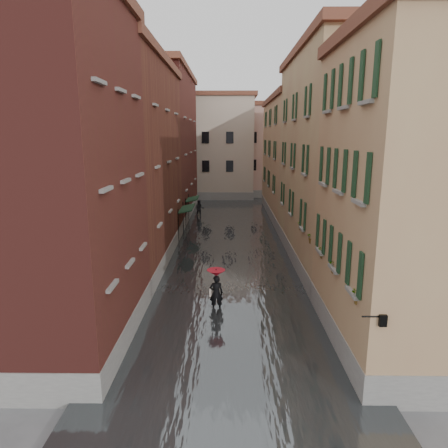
{
  "coord_description": "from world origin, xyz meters",
  "views": [
    {
      "loc": [
        -0.11,
        -16.73,
        8.21
      ],
      "look_at": [
        -0.39,
        6.79,
        3.0
      ],
      "focal_mm": 32.0,
      "sensor_mm": 36.0,
      "label": 1
    }
  ],
  "objects": [
    {
      "name": "ground",
      "position": [
        0.0,
        0.0,
        0.0
      ],
      "size": [
        120.0,
        120.0,
        0.0
      ],
      "primitive_type": "plane",
      "color": "#525254",
      "rests_on": "ground"
    },
    {
      "name": "floodwater",
      "position": [
        0.0,
        13.0,
        0.1
      ],
      "size": [
        10.0,
        60.0,
        0.2
      ],
      "primitive_type": "cube",
      "color": "#3F4446",
      "rests_on": "ground"
    },
    {
      "name": "building_left_near",
      "position": [
        -7.0,
        -2.0,
        6.5
      ],
      "size": [
        6.0,
        8.0,
        13.0
      ],
      "primitive_type": "cube",
      "color": "maroon",
      "rests_on": "ground"
    },
    {
      "name": "building_left_mid",
      "position": [
        -7.0,
        9.0,
        6.25
      ],
      "size": [
        6.0,
        14.0,
        12.5
      ],
      "primitive_type": "cube",
      "color": "#5B2D1C",
      "rests_on": "ground"
    },
    {
      "name": "building_left_far",
      "position": [
        -7.0,
        24.0,
        7.0
      ],
      "size": [
        6.0,
        16.0,
        14.0
      ],
      "primitive_type": "cube",
      "color": "maroon",
      "rests_on": "ground"
    },
    {
      "name": "building_right_near",
      "position": [
        7.0,
        -2.0,
        5.75
      ],
      "size": [
        6.0,
        8.0,
        11.5
      ],
      "primitive_type": "cube",
      "color": "#A67B55",
      "rests_on": "ground"
    },
    {
      "name": "building_right_mid",
      "position": [
        7.0,
        9.0,
        6.5
      ],
      "size": [
        6.0,
        14.0,
        13.0
      ],
      "primitive_type": "cube",
      "color": "tan",
      "rests_on": "ground"
    },
    {
      "name": "building_right_far",
      "position": [
        7.0,
        24.0,
        5.75
      ],
      "size": [
        6.0,
        16.0,
        11.5
      ],
      "primitive_type": "cube",
      "color": "#A67B55",
      "rests_on": "ground"
    },
    {
      "name": "building_end_cream",
      "position": [
        -3.0,
        38.0,
        6.5
      ],
      "size": [
        12.0,
        9.0,
        13.0
      ],
      "primitive_type": "cube",
      "color": "#C1AE99",
      "rests_on": "ground"
    },
    {
      "name": "building_end_pink",
      "position": [
        6.0,
        40.0,
        6.0
      ],
      "size": [
        10.0,
        9.0,
        12.0
      ],
      "primitive_type": "cube",
      "color": "tan",
      "rests_on": "ground"
    },
    {
      "name": "awning_near",
      "position": [
        -3.48,
        14.56,
        2.47
      ],
      "size": [
        1.09,
        3.33,
        2.8
      ],
      "color": "#16321E",
      "rests_on": "ground"
    },
    {
      "name": "awning_far",
      "position": [
        -3.49,
        19.48,
        2.46
      ],
      "size": [
        1.09,
        2.73,
        2.8
      ],
      "color": "#16321E",
      "rests_on": "ground"
    },
    {
      "name": "wall_lantern",
      "position": [
        4.33,
        -6.0,
        3.01
      ],
      "size": [
        0.71,
        0.22,
        0.35
      ],
      "color": "black",
      "rests_on": "ground"
    },
    {
      "name": "window_planters",
      "position": [
        4.12,
        0.45,
        3.51
      ],
      "size": [
        0.59,
        11.16,
        0.84
      ],
      "color": "#9C4433",
      "rests_on": "ground"
    },
    {
      "name": "pedestrian_main",
      "position": [
        -0.7,
        1.06,
        1.21
      ],
      "size": [
        0.89,
        0.89,
        2.06
      ],
      "color": "black",
      "rests_on": "ground"
    },
    {
      "name": "pedestrian_far",
      "position": [
        -3.08,
        23.3,
        0.92
      ],
      "size": [
        1.0,
        0.84,
        1.85
      ],
      "primitive_type": "imported",
      "rotation": [
        0.0,
        0.0,
        0.17
      ],
      "color": "black",
      "rests_on": "ground"
    }
  ]
}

